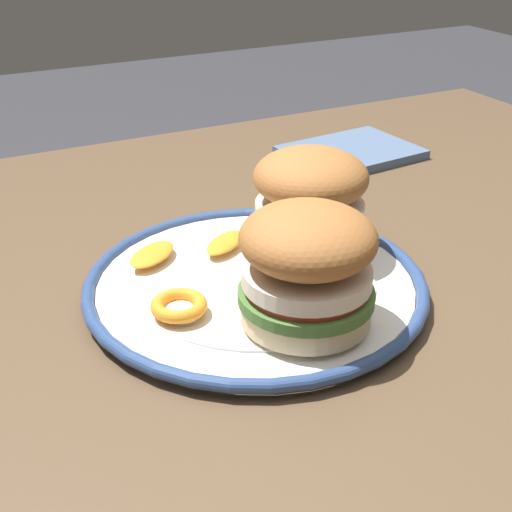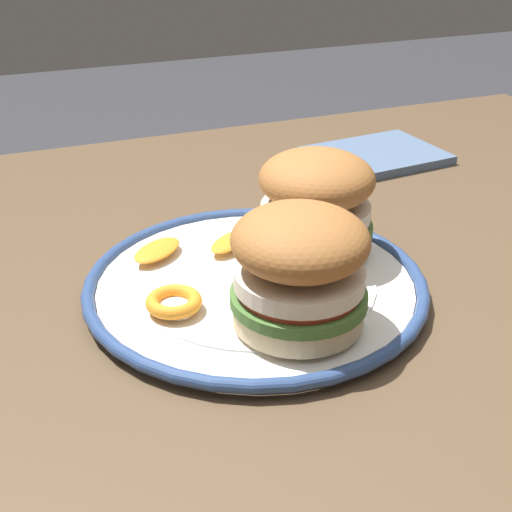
{
  "view_description": "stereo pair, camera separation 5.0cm",
  "coord_description": "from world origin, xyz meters",
  "px_view_note": "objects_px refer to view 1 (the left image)",
  "views": [
    {
      "loc": [
        -0.2,
        -0.5,
        1.04
      ],
      "look_at": [
        0.05,
        -0.0,
        0.74
      ],
      "focal_mm": 49.71,
      "sensor_mm": 36.0,
      "label": 1
    },
    {
      "loc": [
        -0.16,
        -0.52,
        1.04
      ],
      "look_at": [
        0.05,
        -0.0,
        0.74
      ],
      "focal_mm": 49.71,
      "sensor_mm": 36.0,
      "label": 2
    }
  ],
  "objects_px": {
    "dining_table": "(208,380)",
    "sandwich_half_right": "(307,265)",
    "sandwich_half_left": "(310,200)",
    "dinner_plate": "(256,285)"
  },
  "relations": [
    {
      "from": "dining_table",
      "to": "dinner_plate",
      "type": "relative_size",
      "value": 4.58
    },
    {
      "from": "dining_table",
      "to": "dinner_plate",
      "type": "bearing_deg",
      "value": -1.39
    },
    {
      "from": "sandwich_half_right",
      "to": "sandwich_half_left",
      "type": "bearing_deg",
      "value": 58.3
    },
    {
      "from": "dining_table",
      "to": "sandwich_half_right",
      "type": "bearing_deg",
      "value": -54.99
    },
    {
      "from": "dinner_plate",
      "to": "sandwich_half_left",
      "type": "height_order",
      "value": "sandwich_half_left"
    },
    {
      "from": "dinner_plate",
      "to": "sandwich_half_left",
      "type": "bearing_deg",
      "value": 22.73
    },
    {
      "from": "dinner_plate",
      "to": "dining_table",
      "type": "bearing_deg",
      "value": 178.61
    },
    {
      "from": "sandwich_half_left",
      "to": "sandwich_half_right",
      "type": "xyz_separation_m",
      "value": [
        -0.07,
        -0.11,
        0.0
      ]
    },
    {
      "from": "dining_table",
      "to": "dinner_plate",
      "type": "height_order",
      "value": "dinner_plate"
    },
    {
      "from": "dining_table",
      "to": "sandwich_half_right",
      "type": "xyz_separation_m",
      "value": [
        0.06,
        -0.08,
        0.15
      ]
    }
  ]
}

